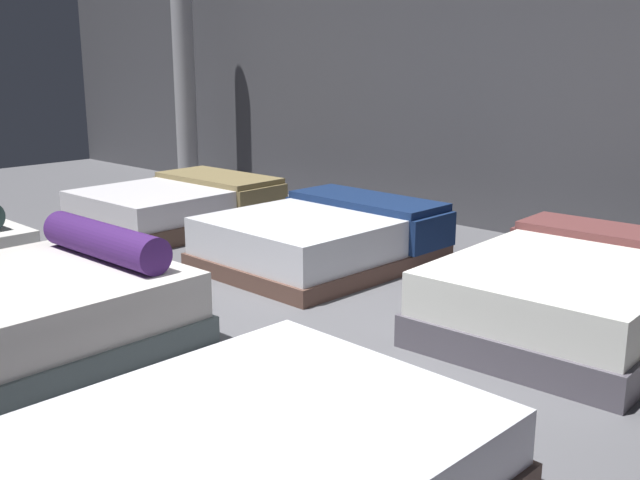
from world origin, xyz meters
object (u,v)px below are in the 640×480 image
object	(u,v)px
bed_6	(576,292)
bed_2	(247,467)
support_pillar	(184,61)
bed_4	(179,206)
bed_5	(323,238)
bed_1	(10,316)

from	to	relation	value
bed_6	bed_2	bearing A→B (deg)	-93.13
bed_2	support_pillar	size ratio (longest dim) A/B	0.57
bed_4	bed_5	size ratio (longest dim) A/B	1.03
bed_2	bed_6	size ratio (longest dim) A/B	0.91
bed_4	bed_2	bearing A→B (deg)	-34.44
bed_6	bed_4	bearing A→B (deg)	177.70
bed_2	bed_4	size ratio (longest dim) A/B	0.99
bed_4	support_pillar	xyz separation A→B (m)	(-1.75, 1.45, 1.52)
bed_4	bed_1	bearing A→B (deg)	-53.98
bed_6	support_pillar	bearing A→B (deg)	164.73
bed_4	support_pillar	world-z (taller)	support_pillar
bed_5	bed_6	distance (m)	2.37
bed_5	support_pillar	xyz separation A→B (m)	(-3.94, 1.48, 1.51)
bed_1	bed_5	distance (m)	2.87
bed_5	bed_4	bearing A→B (deg)	-179.28
bed_1	support_pillar	world-z (taller)	support_pillar
bed_2	bed_5	distance (m)	3.76
bed_1	support_pillar	bearing A→B (deg)	131.71
bed_2	bed_4	distance (m)	5.41
bed_5	support_pillar	bearing A→B (deg)	160.74
support_pillar	bed_1	bearing A→B (deg)	-47.91
bed_1	bed_2	distance (m)	2.33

